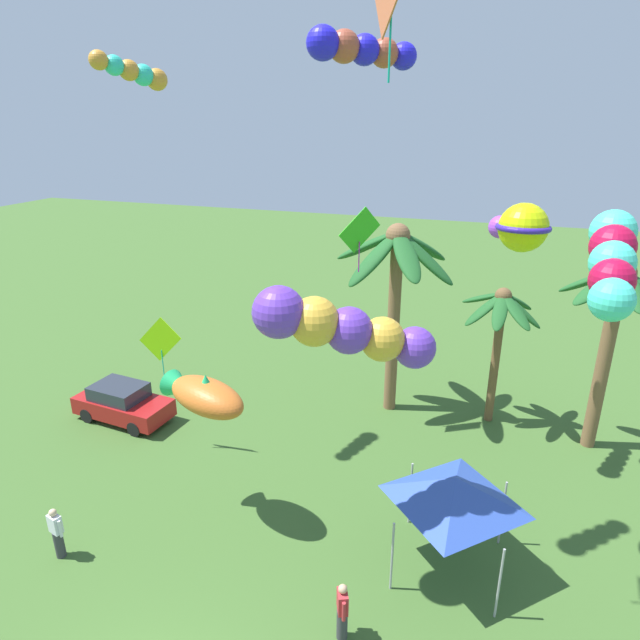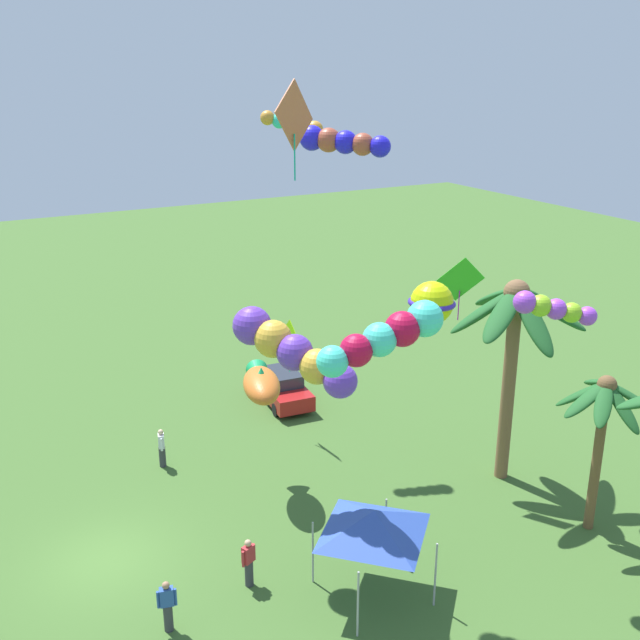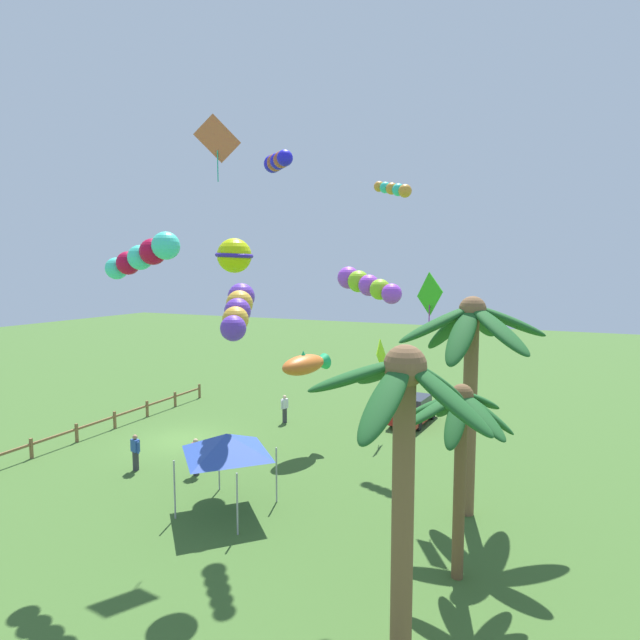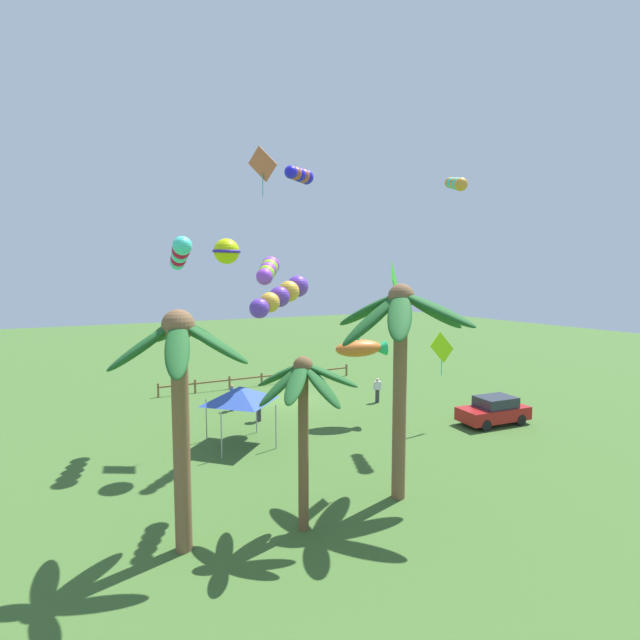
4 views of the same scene
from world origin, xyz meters
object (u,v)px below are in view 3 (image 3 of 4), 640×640
object	(u,v)px
kite_tube_4	(278,161)
kite_tube_2	(238,309)
spectator_0	(196,456)
palm_tree_2	(402,429)
kite_tube_6	(393,189)
kite_ball_1	(234,256)
kite_tube_5	(366,284)
kite_diamond_3	(381,355)
spectator_2	(135,452)
kite_tube_7	(143,256)
kite_diamond_8	(430,295)
palm_tree_1	(460,428)
spectator_1	(285,409)
kite_fish_0	(306,364)
kite_diamond_9	(217,140)
palm_tree_0	(472,346)
festival_tent	(227,444)
parked_car_0	(413,410)

from	to	relation	value
kite_tube_4	kite_tube_2	bearing A→B (deg)	-83.72
spectator_0	kite_tube_4	world-z (taller)	kite_tube_4
palm_tree_2	kite_tube_6	world-z (taller)	kite_tube_6
kite_ball_1	kite_tube_5	bearing A→B (deg)	92.05
kite_diamond_3	spectator_2	bearing A→B (deg)	-42.50
kite_tube_7	kite_tube_2	bearing A→B (deg)	178.99
kite_diamond_8	palm_tree_1	bearing A→B (deg)	21.90
spectator_1	kite_tube_2	world-z (taller)	kite_tube_2
kite_diamond_3	palm_tree_2	bearing A→B (deg)	19.34
kite_fish_0	kite_diamond_3	size ratio (longest dim) A/B	1.32
kite_tube_5	kite_tube_7	size ratio (longest dim) A/B	0.73
spectator_2	kite_diamond_9	xyz separation A→B (m)	(-0.45, 4.29, 12.84)
kite_diamond_3	kite_tube_6	distance (m)	8.51
kite_fish_0	kite_ball_1	size ratio (longest dim) A/B	2.48
spectator_2	palm_tree_0	bearing A→B (deg)	98.04
spectator_1	kite_diamond_8	world-z (taller)	kite_diamond_8
spectator_2	kite_ball_1	xyz separation A→B (m)	(2.24, 6.81, 8.33)
festival_tent	kite_tube_7	xyz separation A→B (m)	(2.34, -1.37, 6.65)
spectator_1	kite_tube_2	size ratio (longest dim) A/B	0.41
kite_diamond_3	kite_tube_7	distance (m)	14.12
kite_fish_0	kite_tube_4	distance (m)	9.68
kite_ball_1	kite_tube_7	world-z (taller)	kite_tube_7
kite_tube_4	kite_diamond_8	size ratio (longest dim) A/B	0.90
festival_tent	kite_tube_7	world-z (taller)	kite_tube_7
kite_tube_5	kite_diamond_8	xyz separation A→B (m)	(-5.05, 0.74, -0.52)
spectator_2	kite_tube_4	world-z (taller)	kite_tube_4
palm_tree_1	parked_car_0	xyz separation A→B (m)	(-13.95, -4.78, -3.60)
palm_tree_1	parked_car_0	world-z (taller)	palm_tree_1
festival_tent	kite_tube_4	world-z (taller)	kite_tube_4
palm_tree_1	kite_diamond_8	xyz separation A→B (m)	(-5.04, -2.03, 3.40)
palm_tree_1	palm_tree_2	world-z (taller)	palm_tree_2
kite_tube_7	kite_diamond_8	distance (m)	10.22
festival_tent	kite_tube_4	bearing A→B (deg)	170.03
spectator_0	kite_ball_1	distance (m)	9.73
parked_car_0	kite_tube_5	distance (m)	15.98
kite_ball_1	kite_tube_4	bearing A→B (deg)	-172.40
kite_diamond_3	kite_tube_6	xyz separation A→B (m)	(-0.25, 0.47, 8.49)
spectator_2	kite_tube_2	bearing A→B (deg)	106.87
palm_tree_0	kite_tube_5	xyz separation A→B (m)	(4.02, -2.48, 2.22)
palm_tree_1	spectator_0	bearing A→B (deg)	-103.70
kite_ball_1	kite_diamond_8	size ratio (longest dim) A/B	0.53
kite_fish_0	kite_diamond_9	bearing A→B (deg)	-12.69
palm_tree_0	kite_tube_6	size ratio (longest dim) A/B	3.54
kite_tube_5	palm_tree_2	bearing A→B (deg)	30.42
spectator_2	kite_diamond_8	xyz separation A→B (m)	(-2.96, 12.00, 6.94)
palm_tree_2	kite_tube_2	xyz separation A→B (m)	(-7.02, -8.85, 1.82)
palm_tree_1	kite_tube_7	distance (m)	10.86
spectator_2	festival_tent	xyz separation A→B (m)	(1.40, 5.78, 1.65)
palm_tree_2	kite_tube_7	size ratio (longest dim) A/B	2.31
spectator_2	kite_tube_6	distance (m)	17.42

